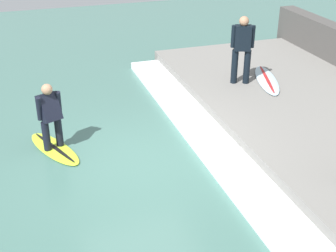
# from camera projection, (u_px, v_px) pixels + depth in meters

# --- Properties ---
(ground_plane) EXTENTS (28.00, 28.00, 0.00)m
(ground_plane) POSITION_uv_depth(u_px,v_px,m) (140.00, 162.00, 9.24)
(ground_plane) COLOR #426B60
(concrete_ledge) EXTENTS (4.40, 11.05, 0.38)m
(concrete_ledge) POSITION_uv_depth(u_px,v_px,m) (323.00, 123.00, 10.32)
(concrete_ledge) COLOR slate
(concrete_ledge) RESTS_ON ground_plane
(wave_foam_crest) EXTENTS (0.82, 10.49, 0.19)m
(wave_foam_crest) POSITION_uv_depth(u_px,v_px,m) (214.00, 145.00, 9.63)
(wave_foam_crest) COLOR silver
(wave_foam_crest) RESTS_ON ground_plane
(surfboard_riding) EXTENTS (1.15, 1.80, 0.07)m
(surfboard_riding) POSITION_uv_depth(u_px,v_px,m) (54.00, 148.00, 9.64)
(surfboard_riding) COLOR #BFE02D
(surfboard_riding) RESTS_ON ground_plane
(surfer_riding) EXTENTS (0.50, 0.52, 1.40)m
(surfer_riding) POSITION_uv_depth(u_px,v_px,m) (50.00, 113.00, 9.28)
(surfer_riding) COLOR black
(surfer_riding) RESTS_ON surfboard_riding
(surfer_waiting_near) EXTENTS (0.55, 0.38, 1.71)m
(surfer_waiting_near) POSITION_uv_depth(u_px,v_px,m) (242.00, 46.00, 11.52)
(surfer_waiting_near) COLOR black
(surfer_waiting_near) RESTS_ON concrete_ledge
(surfboard_waiting_near) EXTENTS (1.12, 2.11, 0.07)m
(surfboard_waiting_near) POSITION_uv_depth(u_px,v_px,m) (267.00, 80.00, 12.05)
(surfboard_waiting_near) COLOR silver
(surfboard_waiting_near) RESTS_ON concrete_ledge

